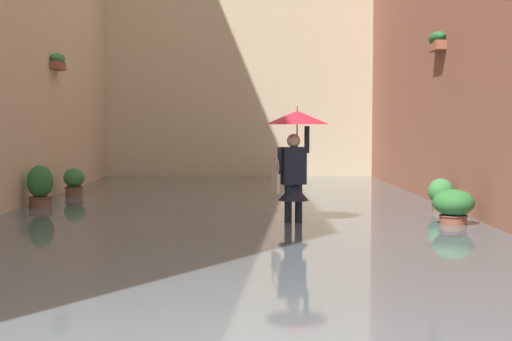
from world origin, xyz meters
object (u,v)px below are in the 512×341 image
Objects in this scene: potted_plant_near_right at (40,189)px; potted_plant_mid_right at (74,184)px; potted_plant_far_left at (441,196)px; potted_plant_near_left at (453,208)px; person_wading at (295,144)px.

potted_plant_mid_right is at bearing -92.97° from potted_plant_near_right.
potted_plant_mid_right is (7.45, -3.15, -0.04)m from potted_plant_far_left.
potted_plant_near_left is at bearing 160.40° from potted_plant_near_right.
potted_plant_near_left is 8.70m from potted_plant_mid_right.
person_wading reaches higher than potted_plant_near_left.
potted_plant_mid_right is at bearing -44.70° from person_wading.
potted_plant_far_left is at bearing 173.33° from potted_plant_near_right.
potted_plant_far_left and potted_plant_mid_right have the same top height.
person_wading is 2.62× the size of potted_plant_far_left.
potted_plant_near_right is (7.57, -0.88, 0.06)m from potted_plant_far_left.
person_wading is at bearing 135.30° from potted_plant_mid_right.
person_wading is 2.73m from potted_plant_near_left.
potted_plant_far_left is 0.80× the size of potted_plant_near_right.
potted_plant_far_left is at bearing -98.16° from potted_plant_near_left.
potted_plant_mid_right is 0.80× the size of potted_plant_near_right.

